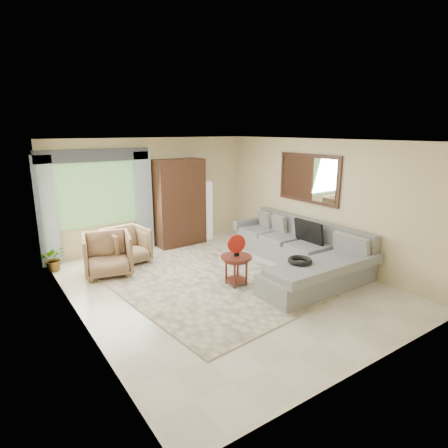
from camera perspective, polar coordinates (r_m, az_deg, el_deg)
ground at (r=6.99m, az=-0.08°, el=-9.26°), size 6.00×6.00×0.00m
area_rug at (r=7.10m, az=-2.86°, el=-8.79°), size 3.40×4.29×0.02m
sectional_sofa at (r=7.84m, az=11.54°, el=-4.66°), size 2.30×3.46×0.90m
tv_screen at (r=7.94m, az=12.77°, el=-1.20°), size 0.14×0.74×0.48m
garden_hose at (r=6.73m, az=11.50°, el=-5.49°), size 0.43×0.43×0.09m
coffee_table at (r=6.86m, az=1.88°, el=-7.02°), size 0.57×0.57×0.57m
red_disc at (r=6.70m, az=1.91°, el=-3.04°), size 0.34×0.11×0.34m
armchair_left at (r=7.68m, az=-17.32°, el=-4.44°), size 1.07×1.09×0.82m
armchair_right at (r=8.22m, az=-14.64°, el=-3.23°), size 0.91×0.93×0.77m
potted_plant at (r=8.31m, az=-24.49°, el=-4.81°), size 0.52×0.46×0.51m
armoire at (r=9.19m, az=-6.81°, el=3.26°), size 1.20×0.55×2.10m
floor_lamp at (r=9.69m, az=-2.73°, el=2.10°), size 0.24×0.24×1.50m
window at (r=8.68m, az=-18.87°, el=4.29°), size 1.80×0.04×1.40m
curtain_left at (r=8.42m, az=-25.42°, el=1.65°), size 0.40×0.08×2.30m
curtain_right at (r=8.97m, az=-12.13°, el=3.42°), size 0.40×0.08×2.30m
valance at (r=8.52m, az=-19.20°, el=9.86°), size 2.40×0.12×0.26m
wall_mirror at (r=8.35m, az=12.73°, el=6.78°), size 0.05×1.70×1.05m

